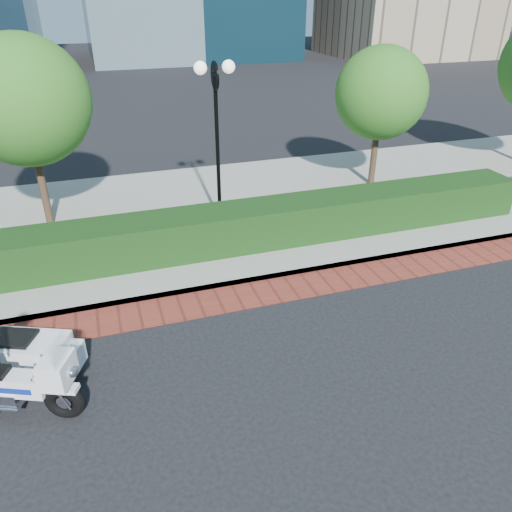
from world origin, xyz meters
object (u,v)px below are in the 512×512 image
object	(u,v)px
tree_b	(24,101)
police_motorcycle	(10,364)
lamppost	(216,119)
tree_c	(381,93)

from	to	relation	value
tree_b	police_motorcycle	bearing A→B (deg)	-92.78
lamppost	tree_b	xyz separation A→B (m)	(-4.50, 1.30, 0.48)
tree_c	police_motorcycle	world-z (taller)	tree_c
tree_c	police_motorcycle	xyz separation A→B (m)	(-10.33, -6.69, -2.37)
lamppost	police_motorcycle	size ratio (longest dim) A/B	1.83
tree_b	tree_c	distance (m)	10.01
tree_b	police_motorcycle	xyz separation A→B (m)	(-0.33, -6.69, -2.76)
tree_c	lamppost	bearing A→B (deg)	-166.70
tree_b	lamppost	bearing A→B (deg)	-16.11
tree_b	police_motorcycle	distance (m)	7.24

